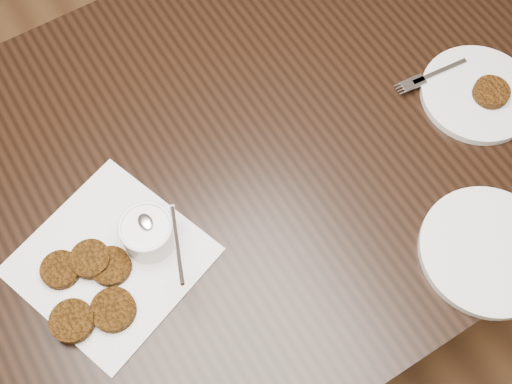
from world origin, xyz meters
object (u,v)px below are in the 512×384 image
Objects in this scene: napkin at (111,260)px; sauce_ramekin at (145,226)px; table at (232,239)px; plate_empty at (488,251)px; plate_with_patty at (479,92)px.

sauce_ramekin reaches higher than napkin.
plate_empty is at bearing -52.58° from table.
sauce_ramekin is 0.58× the size of plate_with_patty.
sauce_ramekin is at bearing 174.47° from plate_with_patty.
plate_empty reaches higher than table.
plate_with_patty is 0.93× the size of plate_empty.
plate_empty is (0.46, -0.31, -0.06)m from sauce_ramekin.
sauce_ramekin is 0.54× the size of plate_empty.
plate_with_patty is at bearing -5.53° from sauce_ramekin.
sauce_ramekin is (-0.18, -0.06, 0.44)m from table.
plate_empty is (0.53, -0.31, 0.01)m from napkin.
plate_empty is at bearing -33.78° from sauce_ramekin.
plate_empty is (-0.18, -0.24, -0.01)m from plate_with_patty.
sauce_ramekin reaches higher than plate_with_patty.
sauce_ramekin is at bearing 146.22° from plate_empty.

